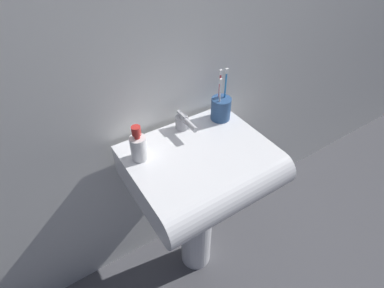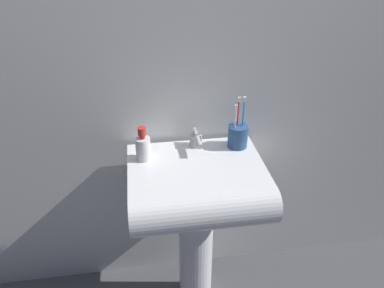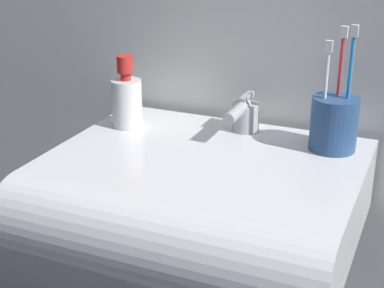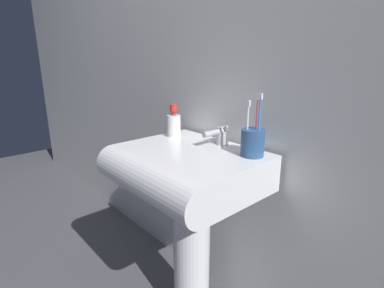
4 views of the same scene
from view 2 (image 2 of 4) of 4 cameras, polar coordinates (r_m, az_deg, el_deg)
wall_back at (r=1.48m, az=-0.78°, el=16.10°), size 5.00×0.05×2.40m
sink_pedestal at (r=1.74m, az=0.55°, el=-15.63°), size 0.15×0.15×0.63m
sink_basin at (r=1.44m, az=0.94°, el=-6.52°), size 0.53×0.45×0.13m
faucet at (r=1.54m, az=0.65°, el=0.64°), size 0.05×0.13×0.07m
toothbrush_cup at (r=1.55m, az=6.99°, el=1.31°), size 0.08×0.08×0.22m
soap_bottle at (r=1.46m, az=-7.46°, el=-0.46°), size 0.06×0.06×0.14m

